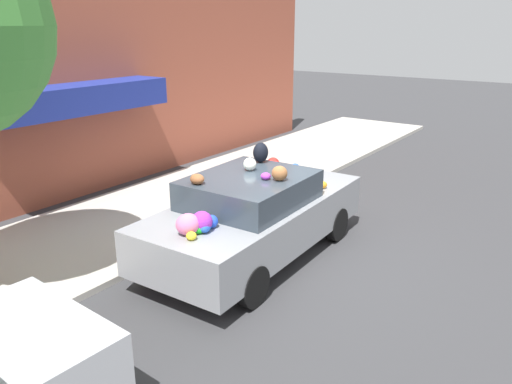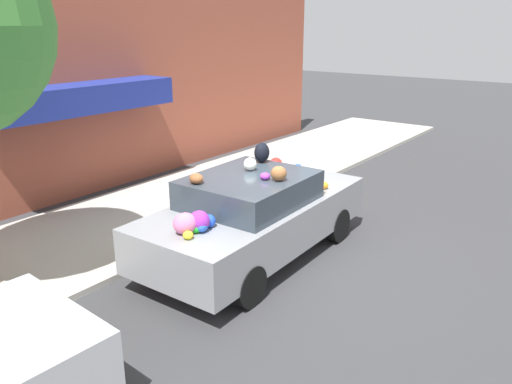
% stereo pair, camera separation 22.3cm
% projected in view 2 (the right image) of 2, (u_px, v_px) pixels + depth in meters
% --- Properties ---
extents(ground_plane, '(60.00, 60.00, 0.00)m').
position_uv_depth(ground_plane, '(255.00, 255.00, 8.12)').
color(ground_plane, '#38383A').
extents(sidewalk_curb, '(24.00, 3.20, 0.10)m').
position_uv_depth(sidewalk_curb, '(144.00, 216.00, 9.65)').
color(sidewalk_curb, '#B2ADA3').
rests_on(sidewalk_curb, ground).
extents(building_facade, '(18.00, 1.20, 4.60)m').
position_uv_depth(building_facade, '(65.00, 90.00, 10.20)').
color(building_facade, '#9E4C38').
rests_on(building_facade, ground).
extents(fire_hydrant, '(0.20, 0.20, 0.70)m').
position_uv_depth(fire_hydrant, '(219.00, 195.00, 9.63)').
color(fire_hydrant, '#B2B2B7').
rests_on(fire_hydrant, sidewalk_curb).
extents(art_car, '(4.23, 1.89, 1.73)m').
position_uv_depth(art_car, '(254.00, 214.00, 7.85)').
color(art_car, gray).
rests_on(art_car, ground).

